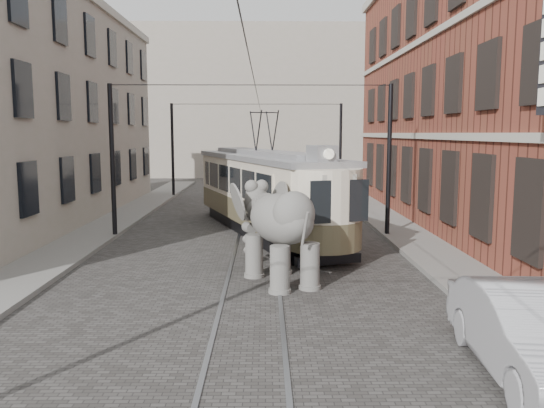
{
  "coord_description": "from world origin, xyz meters",
  "views": [
    {
      "loc": [
        0.36,
        -15.49,
        4.11
      ],
      "look_at": [
        0.55,
        0.11,
        2.1
      ],
      "focal_mm": 36.33,
      "sensor_mm": 36.0,
      "label": 1
    }
  ],
  "objects": [
    {
      "name": "distant_block",
      "position": [
        0.0,
        40.0,
        7.0
      ],
      "size": [
        28.0,
        10.0,
        14.0
      ],
      "primitive_type": "cube",
      "color": "gray",
      "rests_on": "ground"
    },
    {
      "name": "sidewalk_right",
      "position": [
        6.0,
        0.0,
        0.07
      ],
      "size": [
        2.0,
        60.0,
        0.15
      ],
      "primitive_type": "cube",
      "color": "slate",
      "rests_on": "ground"
    },
    {
      "name": "sidewalk_left",
      "position": [
        -6.5,
        0.0,
        0.07
      ],
      "size": [
        2.0,
        60.0,
        0.15
      ],
      "primitive_type": "cube",
      "color": "slate",
      "rests_on": "ground"
    },
    {
      "name": "catenary",
      "position": [
        -0.2,
        5.0,
        3.0
      ],
      "size": [
        11.0,
        30.2,
        6.0
      ],
      "primitive_type": null,
      "color": "black",
      "rests_on": "ground"
    },
    {
      "name": "parked_car",
      "position": [
        4.84,
        -6.65,
        0.76
      ],
      "size": [
        1.88,
        4.71,
        1.52
      ],
      "primitive_type": "imported",
      "rotation": [
        0.0,
        0.0,
        -0.06
      ],
      "color": "#A09FA4",
      "rests_on": "ground"
    },
    {
      "name": "brick_building",
      "position": [
        11.0,
        9.0,
        6.0
      ],
      "size": [
        8.0,
        26.0,
        12.0
      ],
      "primitive_type": "cube",
      "color": "brown",
      "rests_on": "ground"
    },
    {
      "name": "ground",
      "position": [
        0.0,
        0.0,
        0.0
      ],
      "size": [
        120.0,
        120.0,
        0.0
      ],
      "primitive_type": "plane",
      "color": "#44413F"
    },
    {
      "name": "tram",
      "position": [
        0.31,
        6.87,
        2.49
      ],
      "size": [
        6.52,
        12.73,
        4.99
      ],
      "primitive_type": null,
      "rotation": [
        0.0,
        0.0,
        0.33
      ],
      "color": "beige",
      "rests_on": "ground"
    },
    {
      "name": "elephant",
      "position": [
        0.78,
        -0.66,
        1.38
      ],
      "size": [
        4.06,
        5.11,
        2.75
      ],
      "primitive_type": null,
      "rotation": [
        0.0,
        0.0,
        0.41
      ],
      "color": "slate",
      "rests_on": "ground"
    },
    {
      "name": "tram_rails",
      "position": [
        0.0,
        0.0,
        0.01
      ],
      "size": [
        1.54,
        80.0,
        0.02
      ],
      "primitive_type": null,
      "color": "slate",
      "rests_on": "ground"
    },
    {
      "name": "stucco_building",
      "position": [
        -11.0,
        10.0,
        5.0
      ],
      "size": [
        7.0,
        24.0,
        10.0
      ],
      "primitive_type": "cube",
      "color": "gray",
      "rests_on": "ground"
    }
  ]
}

